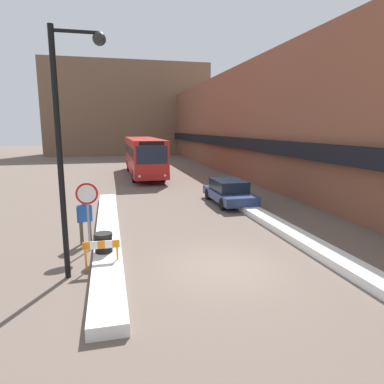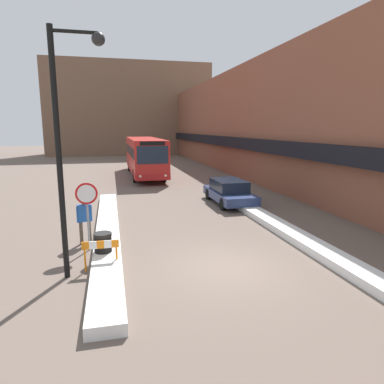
% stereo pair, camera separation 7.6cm
% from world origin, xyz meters
% --- Properties ---
extents(ground_plane, '(160.00, 160.00, 0.00)m').
position_xyz_m(ground_plane, '(0.00, 0.00, 0.00)').
color(ground_plane, '#66564C').
extents(building_row_right, '(5.50, 60.00, 9.54)m').
position_xyz_m(building_row_right, '(9.97, 24.00, 4.75)').
color(building_row_right, brown).
rests_on(building_row_right, ground_plane).
extents(building_backdrop_far, '(26.00, 8.00, 14.53)m').
position_xyz_m(building_backdrop_far, '(0.00, 49.41, 7.27)').
color(building_backdrop_far, brown).
rests_on(building_backdrop_far, ground_plane).
extents(snow_bank_left, '(0.90, 14.48, 0.31)m').
position_xyz_m(snow_bank_left, '(-3.60, 4.23, 0.16)').
color(snow_bank_left, silver).
rests_on(snow_bank_left, ground_plane).
extents(snow_bank_right, '(0.90, 16.77, 0.28)m').
position_xyz_m(snow_bank_right, '(3.60, 4.71, 0.14)').
color(snow_bank_right, silver).
rests_on(snow_bank_right, ground_plane).
extents(city_bus, '(2.65, 12.55, 3.37)m').
position_xyz_m(city_bus, '(-0.37, 21.62, 1.83)').
color(city_bus, red).
rests_on(city_bus, ground_plane).
extents(parked_car_front, '(1.91, 4.53, 1.37)m').
position_xyz_m(parked_car_front, '(3.20, 8.69, 0.70)').
color(parked_car_front, navy).
rests_on(parked_car_front, ground_plane).
extents(stop_sign, '(0.76, 0.08, 2.44)m').
position_xyz_m(stop_sign, '(-4.23, 2.58, 1.78)').
color(stop_sign, gray).
rests_on(stop_sign, ground_plane).
extents(street_lamp, '(1.46, 0.36, 6.94)m').
position_xyz_m(street_lamp, '(-4.47, 0.39, 4.25)').
color(street_lamp, black).
rests_on(street_lamp, ground_plane).
extents(pedestrian, '(0.55, 0.33, 1.74)m').
position_xyz_m(pedestrian, '(-4.40, 3.39, 1.05)').
color(pedestrian, brown).
rests_on(pedestrian, ground_plane).
extents(trash_bin, '(0.59, 0.59, 0.95)m').
position_xyz_m(trash_bin, '(-3.72, 1.43, 0.48)').
color(trash_bin, black).
rests_on(trash_bin, ground_plane).
extents(construction_barricade, '(1.10, 0.06, 0.94)m').
position_xyz_m(construction_barricade, '(-3.77, 0.67, 0.67)').
color(construction_barricade, orange).
rests_on(construction_barricade, ground_plane).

